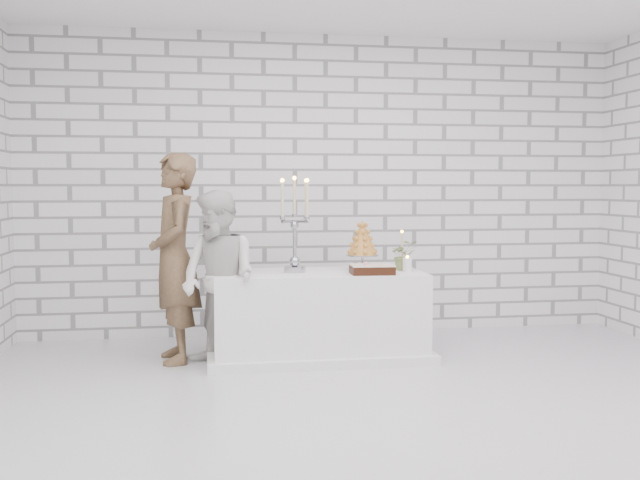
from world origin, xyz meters
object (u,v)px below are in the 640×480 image
at_px(groom, 175,258).
at_px(candelabra, 295,224).
at_px(cake_table, 318,315).
at_px(croquembouche, 362,245).
at_px(bride, 219,280).

relative_size(groom, candelabra, 2.14).
height_order(cake_table, croquembouche, croquembouche).
distance_m(cake_table, groom, 1.32).
xyz_separation_m(groom, bride, (0.36, -0.29, -0.16)).
xyz_separation_m(bride, croquembouche, (1.26, 0.29, 0.24)).
height_order(groom, croquembouche, groom).
xyz_separation_m(candelabra, croquembouche, (0.61, 0.05, -0.19)).
relative_size(cake_table, candelabra, 2.18).
distance_m(groom, bride, 0.49).
xyz_separation_m(cake_table, croquembouche, (0.40, 0.07, 0.60)).
relative_size(cake_table, croquembouche, 4.05).
relative_size(bride, candelabra, 1.77).
relative_size(cake_table, bride, 1.23).
bearing_deg(bride, cake_table, 60.87).
bearing_deg(groom, bride, 42.11).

